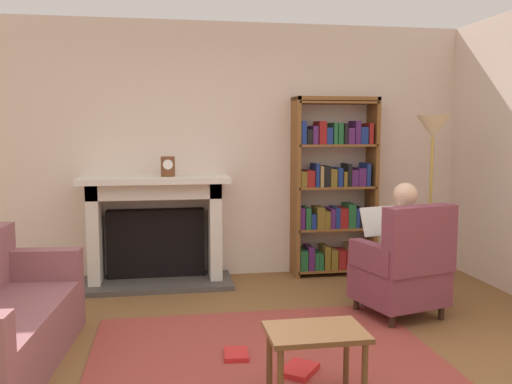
% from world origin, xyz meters
% --- Properties ---
extents(ground, '(14.00, 14.00, 0.00)m').
position_xyz_m(ground, '(0.00, 0.00, 0.00)').
color(ground, brown).
extents(back_wall, '(5.60, 0.10, 2.70)m').
position_xyz_m(back_wall, '(0.00, 2.55, 1.35)').
color(back_wall, beige).
rests_on(back_wall, ground).
extents(area_rug, '(2.40, 1.80, 0.01)m').
position_xyz_m(area_rug, '(0.00, 0.30, 0.01)').
color(area_rug, '#993B32').
rests_on(area_rug, ground).
extents(fireplace, '(1.52, 0.64, 1.11)m').
position_xyz_m(fireplace, '(-0.76, 2.30, 0.59)').
color(fireplace, '#4C4742').
rests_on(fireplace, ground).
extents(mantel_clock, '(0.14, 0.14, 0.20)m').
position_xyz_m(mantel_clock, '(-0.62, 2.20, 1.21)').
color(mantel_clock, brown).
rests_on(mantel_clock, fireplace).
extents(bookshelf, '(0.90, 0.32, 1.92)m').
position_xyz_m(bookshelf, '(1.14, 2.33, 0.93)').
color(bookshelf, brown).
rests_on(bookshelf, ground).
extents(armchair_reading, '(0.78, 0.77, 0.97)m').
position_xyz_m(armchair_reading, '(1.30, 0.87, 0.42)').
color(armchair_reading, '#331E14').
rests_on(armchair_reading, ground).
extents(seated_reader, '(0.45, 0.59, 1.14)m').
position_xyz_m(seated_reader, '(1.27, 0.98, 0.62)').
color(seated_reader, white).
rests_on(seated_reader, ground).
extents(side_table, '(0.56, 0.39, 0.44)m').
position_xyz_m(side_table, '(0.17, -0.42, 0.37)').
color(side_table, brown).
rests_on(side_table, ground).
extents(scattered_books, '(0.61, 0.59, 0.04)m').
position_xyz_m(scattered_books, '(0.02, 0.09, 0.03)').
color(scattered_books, red).
rests_on(scattered_books, area_rug).
extents(floor_lamp, '(0.32, 0.32, 1.71)m').
position_xyz_m(floor_lamp, '(1.87, 1.55, 1.45)').
color(floor_lamp, '#B7933F').
rests_on(floor_lamp, ground).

